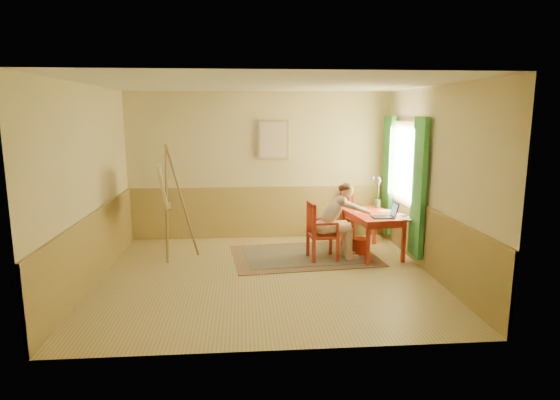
{
  "coord_description": "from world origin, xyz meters",
  "views": [
    {
      "loc": [
        -0.34,
        -6.68,
        2.41
      ],
      "look_at": [
        0.25,
        0.55,
        1.05
      ],
      "focal_mm": 30.03,
      "sensor_mm": 36.0,
      "label": 1
    }
  ],
  "objects": [
    {
      "name": "wastebasket",
      "position": [
        1.67,
        0.93,
        0.14
      ],
      "size": [
        0.33,
        0.33,
        0.28
      ],
      "primitive_type": "cylinder",
      "rotation": [
        0.0,
        0.0,
        -0.3
      ],
      "color": "#B22E15",
      "rests_on": "room"
    },
    {
      "name": "chair_left",
      "position": [
        0.92,
        0.7,
        0.49
      ],
      "size": [
        0.5,
        0.48,
        0.97
      ],
      "color": "red",
      "rests_on": "room"
    },
    {
      "name": "easel",
      "position": [
        -1.61,
        1.04,
        1.14
      ],
      "size": [
        0.7,
        0.86,
        1.92
      ],
      "color": "olive",
      "rests_on": "room"
    },
    {
      "name": "chair_back",
      "position": [
        1.8,
        2.05,
        0.46
      ],
      "size": [
        0.54,
        0.55,
        0.92
      ],
      "color": "red",
      "rests_on": "room"
    },
    {
      "name": "vase",
      "position": [
        2.08,
        1.43,
        0.98
      ],
      "size": [
        0.2,
        0.28,
        0.56
      ],
      "color": "#3F724C",
      "rests_on": "table"
    },
    {
      "name": "laptop",
      "position": [
        2.0,
        0.62,
        0.77
      ],
      "size": [
        0.42,
        0.26,
        0.25
      ],
      "color": "#1E2338",
      "rests_on": "table"
    },
    {
      "name": "table",
      "position": [
        1.87,
        0.97,
        0.63
      ],
      "size": [
        0.89,
        1.29,
        0.72
      ],
      "color": "red",
      "rests_on": "room"
    },
    {
      "name": "figure",
      "position": [
        1.2,
        0.71,
        0.71
      ],
      "size": [
        0.97,
        0.46,
        1.28
      ],
      "color": "beige",
      "rests_on": "room"
    },
    {
      "name": "wainscot",
      "position": [
        0.0,
        0.8,
        0.5
      ],
      "size": [
        5.0,
        4.5,
        1.0
      ],
      "color": "#B09248",
      "rests_on": "room"
    },
    {
      "name": "window",
      "position": [
        2.42,
        1.1,
        1.35
      ],
      "size": [
        0.12,
        2.01,
        2.2
      ],
      "color": "white",
      "rests_on": "room"
    },
    {
      "name": "rug",
      "position": [
        0.7,
        0.92,
        0.01
      ],
      "size": [
        2.54,
        1.82,
        0.02
      ],
      "color": "#8C7251",
      "rests_on": "room"
    },
    {
      "name": "papers",
      "position": [
        2.12,
        0.9,
        0.72
      ],
      "size": [
        0.92,
        0.91,
        0.0
      ],
      "color": "white",
      "rests_on": "table"
    },
    {
      "name": "room",
      "position": [
        0.0,
        0.0,
        1.4
      ],
      "size": [
        5.04,
        4.54,
        2.84
      ],
      "color": "tan",
      "rests_on": "ground"
    },
    {
      "name": "wall_portrait",
      "position": [
        0.25,
        2.2,
        1.9
      ],
      "size": [
        0.6,
        0.05,
        0.76
      ],
      "color": "tan",
      "rests_on": "room"
    }
  ]
}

